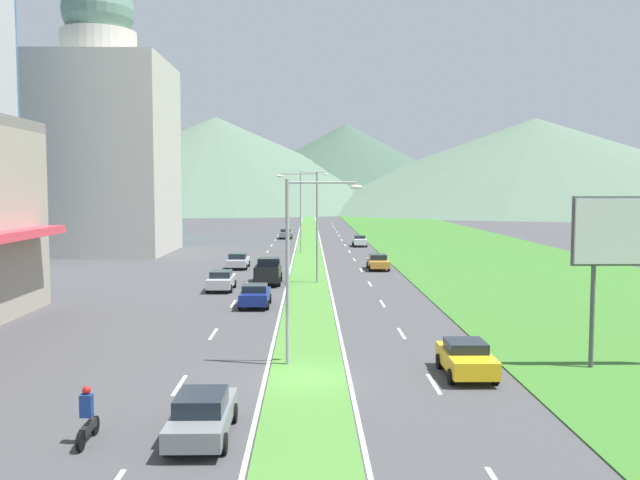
{
  "coord_description": "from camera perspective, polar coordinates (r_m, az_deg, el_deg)",
  "views": [
    {
      "loc": [
        0.09,
        -27.54,
        7.84
      ],
      "look_at": [
        1.22,
        42.8,
        2.52
      ],
      "focal_mm": 38.22,
      "sensor_mm": 36.0,
      "label": 1
    }
  ],
  "objects": [
    {
      "name": "street_lamp_far",
      "position": [
        82.53,
        -1.38,
        2.85
      ],
      "size": [
        3.32,
        0.52,
        9.95
      ],
      "color": "#99999E",
      "rests_on": "ground_plane"
    },
    {
      "name": "midrise_colored",
      "position": [
        111.28,
        -16.3,
        6.85
      ],
      "size": [
        15.79,
        15.79,
        26.15
      ],
      "primitive_type": "cube",
      "color": "teal",
      "rests_on": "ground_plane"
    },
    {
      "name": "ground_plane",
      "position": [
        28.64,
        -1.09,
        -11.57
      ],
      "size": [
        600.0,
        600.0,
        0.0
      ],
      "primitive_type": "plane",
      "color": "#424244"
    },
    {
      "name": "lane_dash_left_9",
      "position": [
        94.45,
        -4.06,
        -0.45
      ],
      "size": [
        0.16,
        2.8,
        0.01
      ],
      "primitive_type": "cube",
      "color": "silver",
      "rests_on": "ground_plane"
    },
    {
      "name": "lane_dash_right_5",
      "position": [
        56.34,
        4.2,
        -3.68
      ],
      "size": [
        0.16,
        2.8,
        0.01
      ],
      "primitive_type": "cube",
      "color": "silver",
      "rests_on": "ground_plane"
    },
    {
      "name": "lane_dash_right_12",
      "position": [
        123.14,
        1.42,
        0.67
      ],
      "size": [
        0.16,
        2.8,
        0.01
      ],
      "primitive_type": "cube",
      "color": "silver",
      "rests_on": "ground_plane"
    },
    {
      "name": "car_1",
      "position": [
        45.59,
        -5.45,
        -4.62
      ],
      "size": [
        1.99,
        4.13,
        1.51
      ],
      "rotation": [
        0.0,
        0.0,
        1.57
      ],
      "color": "navy",
      "rests_on": "ground_plane"
    },
    {
      "name": "hill_far_center",
      "position": [
        271.56,
        2.19,
        6.19
      ],
      "size": [
        125.66,
        125.66,
        33.41
      ],
      "primitive_type": "cone",
      "color": "#3D5647",
      "rests_on": "ground_plane"
    },
    {
      "name": "motorcycle_rider",
      "position": [
        22.84,
        -18.89,
        -14.02
      ],
      "size": [
        0.36,
        2.0,
        1.8
      ],
      "rotation": [
        0.0,
        0.0,
        1.57
      ],
      "color": "black",
      "rests_on": "ground_plane"
    },
    {
      "name": "lane_dash_left_13",
      "position": [
        132.73,
        -3.16,
        0.93
      ],
      "size": [
        0.16,
        2.8,
        0.01
      ],
      "primitive_type": "cube",
      "color": "silver",
      "rests_on": "ground_plane"
    },
    {
      "name": "street_lamp_near",
      "position": [
        29.9,
        -1.93,
        -1.42
      ],
      "size": [
        3.37,
        0.33,
        8.26
      ],
      "color": "#99999E",
      "rests_on": "ground_plane"
    },
    {
      "name": "car_8",
      "position": [
        67.48,
        -6.87,
        -1.72
      ],
      "size": [
        2.04,
        4.62,
        1.52
      ],
      "rotation": [
        0.0,
        0.0,
        1.57
      ],
      "color": "#B2B2B7",
      "rests_on": "ground_plane"
    },
    {
      "name": "car_3",
      "position": [
        53.14,
        -8.26,
        -3.36
      ],
      "size": [
        1.95,
        4.4,
        1.53
      ],
      "rotation": [
        0.0,
        0.0,
        1.57
      ],
      "color": "#B2B2B7",
      "rests_on": "ground_plane"
    },
    {
      "name": "lane_dash_right_15",
      "position": [
        151.89,
        0.98,
        1.37
      ],
      "size": [
        0.16,
        2.8,
        0.01
      ],
      "primitive_type": "cube",
      "color": "silver",
      "rests_on": "ground_plane"
    },
    {
      "name": "grass_verge_right",
      "position": [
        90.25,
        12.22,
        -0.74
      ],
      "size": [
        24.0,
        240.0,
        0.06
      ],
      "primitive_type": "cube",
      "color": "#387028",
      "rests_on": "ground_plane"
    },
    {
      "name": "lane_dash_left_10",
      "position": [
        104.01,
        -3.77,
        -0.01
      ],
      "size": [
        0.16,
        2.8,
        0.01
      ],
      "primitive_type": "cube",
      "color": "silver",
      "rests_on": "ground_plane"
    },
    {
      "name": "lane_dash_left_7",
      "position": [
        75.36,
        -4.86,
        -1.66
      ],
      "size": [
        0.16,
        2.8,
        0.01
      ],
      "primitive_type": "cube",
      "color": "silver",
      "rests_on": "ground_plane"
    },
    {
      "name": "domed_building",
      "position": [
        87.64,
        -17.86,
        7.92
      ],
      "size": [
        16.35,
        16.35,
        33.44
      ],
      "color": "#B7B2A8",
      "rests_on": "ground_plane"
    },
    {
      "name": "lane_dash_right_4",
      "position": [
        46.89,
        5.25,
        -5.32
      ],
      "size": [
        0.16,
        2.8,
        0.01
      ],
      "primitive_type": "cube",
      "color": "silver",
      "rests_on": "ground_plane"
    },
    {
      "name": "lane_dash_left_14",
      "position": [
        142.31,
        -3.01,
        1.16
      ],
      "size": [
        0.16,
        2.8,
        0.01
      ],
      "primitive_type": "cube",
      "color": "silver",
      "rests_on": "ground_plane"
    },
    {
      "name": "lane_dash_right_8",
      "position": [
        84.89,
        2.47,
        -0.98
      ],
      "size": [
        0.16,
        2.8,
        0.01
      ],
      "primitive_type": "cube",
      "color": "silver",
      "rests_on": "ground_plane"
    },
    {
      "name": "lane_dash_right_7",
      "position": [
        75.35,
        2.9,
        -1.65
      ],
      "size": [
        0.16,
        2.8,
        0.01
      ],
      "primitive_type": "cube",
      "color": "silver",
      "rests_on": "ground_plane"
    },
    {
      "name": "lane_dash_right_11",
      "position": [
        113.57,
        1.61,
        0.37
      ],
      "size": [
        0.16,
        2.8,
        0.01
      ],
      "primitive_type": "cube",
      "color": "silver",
      "rests_on": "ground_plane"
    },
    {
      "name": "lane_dash_left_11",
      "position": [
        113.58,
        -3.53,
        0.36
      ],
      "size": [
        0.16,
        2.8,
        0.01
      ],
      "primitive_type": "cube",
      "color": "silver",
      "rests_on": "ground_plane"
    },
    {
      "name": "edge_line_median_right",
      "position": [
        87.91,
        0.17,
        -0.79
      ],
      "size": [
        0.16,
        240.0,
        0.01
      ],
      "primitive_type": "cube",
      "color": "silver",
      "rests_on": "ground_plane"
    },
    {
      "name": "lane_dash_right_2",
      "position": [
        28.32,
        9.51,
        -11.8
      ],
      "size": [
        0.16,
        2.8,
        0.01
      ],
      "primitive_type": "cube",
      "color": "silver",
      "rests_on": "ground_plane"
    },
    {
      "name": "car_7",
      "position": [
        66.2,
        4.88,
        -1.83
      ],
      "size": [
        1.98,
        4.36,
        1.49
      ],
      "rotation": [
        0.0,
        0.0,
        -1.57
      ],
      "color": "#C6842D",
      "rests_on": "ground_plane"
    },
    {
      "name": "street_lamp_mid",
      "position": [
        56.16,
        -0.64,
        1.79
      ],
      "size": [
        3.42,
        0.29,
        9.22
      ],
      "color": "#99999E",
      "rests_on": "ground_plane"
    },
    {
      "name": "lane_dash_left_8",
      "position": [
        84.9,
        -4.42,
        -0.98
      ],
      "size": [
        0.16,
        2.8,
        0.01
      ],
      "primitive_type": "cube",
      "color": "silver",
      "rests_on": "ground_plane"
    },
    {
      "name": "lane_dash_right_14",
      "position": [
        142.3,
        1.1,
        1.17
      ],
      "size": [
        0.16,
        2.8,
        0.01
      ],
      "primitive_type": "cube",
      "color": "silver",
      "rests_on": "ground_plane"
    },
    {
      "name": "lane_dash_left_15",
      "position": [
        151.89,
        -2.87,
        1.36
      ],
      "size": [
        0.16,
        2.8,
        0.01
      ],
      "primitive_type": "cube",
      "color": "silver",
      "rests_on": "ground_plane"
    },
    {
      "name": "lane_dash_left_12",
      "position": [
        123.15,
        -3.33,
        0.67
      ],
      "size": [
        0.16,
        2.8,
        0.01
      ],
      "primitive_type": "cube",
      "color": "silver",
      "rests_on": "ground_plane"
    },
    {
      "name": "lane_dash_right_3",
      "position": [
        37.53,
        6.84,
        -7.76
      ],
      "size": [
        0.16,
        2.8,
        0.01
      ],
      "primitive_type": "cube",
      "color": "silver",
      "rests_on": "ground_plane"
    },
    {
      "name": "pickup_truck_0",
      "position": [
        56.64,
        -4.34,
        -2.64
      ],
      "size": [
        2.18,
        5.4,
        2.0
      ],
      "rotation": [
        0.0,
        0.0,
        1.57
      ],
      "color": "black",
      "rests_on": "ground_plane"
    },
    {
      "name": "lane_dash_left_4",
      "position": [
        46.91,
        -7.29,
        -5.33
      ],
      "size": [
        0.16,
        2.8,
        0.01
      ],
      "primitive_type": "cube",
      "color": "silver",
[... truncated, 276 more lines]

